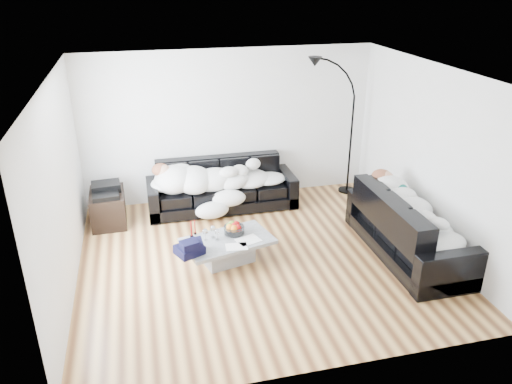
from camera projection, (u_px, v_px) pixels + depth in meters
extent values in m
plane|color=brown|center=(261.00, 258.00, 7.08)|extent=(5.00, 5.00, 0.00)
cube|color=silver|center=(229.00, 126.00, 8.55)|extent=(5.00, 0.02, 2.60)
cube|color=silver|center=(61.00, 191.00, 6.02)|extent=(0.02, 4.50, 2.60)
cube|color=silver|center=(431.00, 158.00, 7.09)|extent=(0.02, 4.50, 2.60)
plane|color=white|center=(262.00, 74.00, 6.02)|extent=(5.00, 5.00, 0.00)
cube|color=black|center=(222.00, 185.00, 8.45)|extent=(2.49, 0.86, 0.81)
cube|color=black|center=(410.00, 225.00, 7.03)|extent=(0.95, 2.23, 0.90)
ellipsoid|color=#0C564A|center=(385.00, 189.00, 7.52)|extent=(0.42, 0.38, 0.20)
cube|color=#939699|center=(228.00, 250.00, 6.94)|extent=(1.34, 0.98, 0.35)
cylinder|color=white|center=(234.00, 228.00, 6.99)|extent=(0.36, 0.36, 0.18)
cylinder|color=white|center=(213.00, 232.00, 6.88)|extent=(0.10, 0.10, 0.18)
cylinder|color=white|center=(205.00, 235.00, 6.80)|extent=(0.08, 0.08, 0.18)
cylinder|color=white|center=(217.00, 234.00, 6.82)|extent=(0.09, 0.09, 0.17)
cylinder|color=maroon|center=(191.00, 229.00, 6.88)|extent=(0.05, 0.05, 0.24)
cylinder|color=maroon|center=(195.00, 227.00, 6.96)|extent=(0.05, 0.05, 0.21)
cube|color=silver|center=(248.00, 240.00, 6.84)|extent=(0.37, 0.33, 0.01)
cube|color=silver|center=(236.00, 247.00, 6.67)|extent=(0.30, 0.23, 0.01)
cube|color=black|center=(108.00, 208.00, 7.98)|extent=(0.54, 0.78, 0.53)
cube|color=black|center=(106.00, 189.00, 7.84)|extent=(0.47, 0.38, 0.13)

